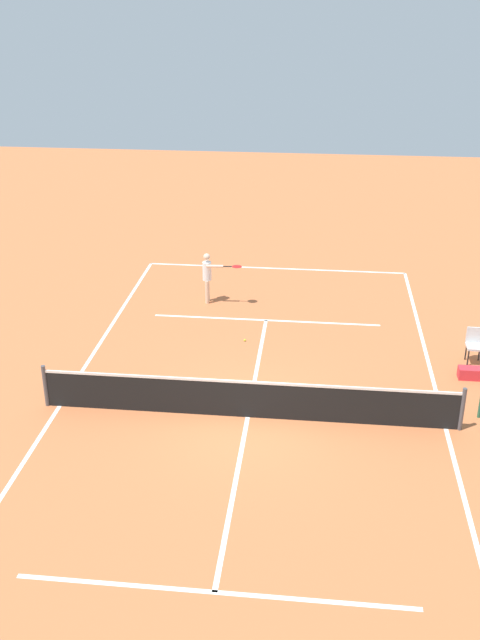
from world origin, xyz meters
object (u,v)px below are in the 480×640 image
Objects in this scene: player_serving at (209,274)px; equipment_bag at (473,373)px; tennis_ball at (245,340)px; courtside_chair_mid at (475,344)px.

equipment_bag is (-7.48, 4.22, -0.81)m from player_serving.
tennis_ball is 0.07× the size of courtside_chair_mid.
player_serving reaches higher than courtside_chair_mid.
tennis_ball is 6.24m from equipment_bag.
equipment_bag is at bearing 80.92° from courtside_chair_mid.
player_serving is 23.96× the size of tennis_ball.
courtside_chair_mid is (-6.21, 0.57, 0.50)m from tennis_ball.
equipment_bag is at bearing 56.81° from player_serving.
player_serving reaches higher than tennis_ball.
player_serving is 1.71× the size of courtside_chair_mid.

